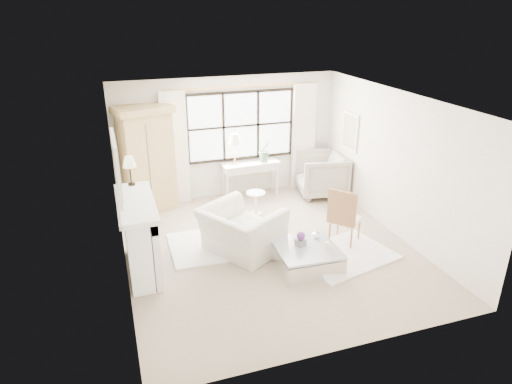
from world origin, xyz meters
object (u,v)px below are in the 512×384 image
at_px(armoire, 147,159).
at_px(console_table, 250,179).
at_px(coffee_table, 306,258).
at_px(club_armchair, 241,231).

xyz_separation_m(armoire, console_table, (2.26, 0.04, -0.74)).
xyz_separation_m(armoire, coffee_table, (2.19, -3.23, -0.96)).
relative_size(club_armchair, coffee_table, 1.24).
bearing_deg(coffee_table, console_table, 90.97).
distance_m(armoire, club_armchair, 2.83).
bearing_deg(coffee_table, club_armchair, 138.77).
xyz_separation_m(console_table, coffee_table, (-0.07, -3.27, -0.22)).
xyz_separation_m(club_armchair, coffee_table, (0.88, -0.83, -0.24)).
height_order(armoire, console_table, armoire).
distance_m(armoire, coffee_table, 4.02).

